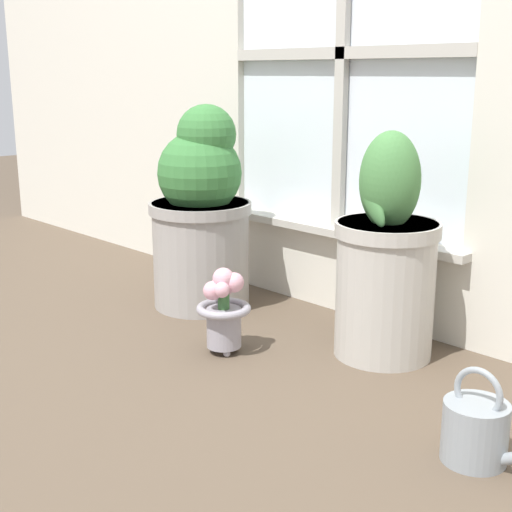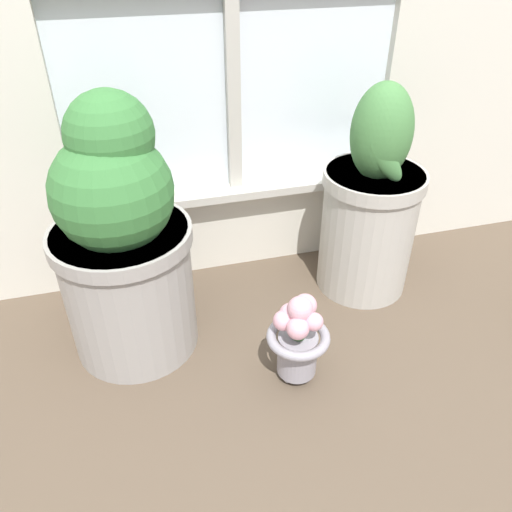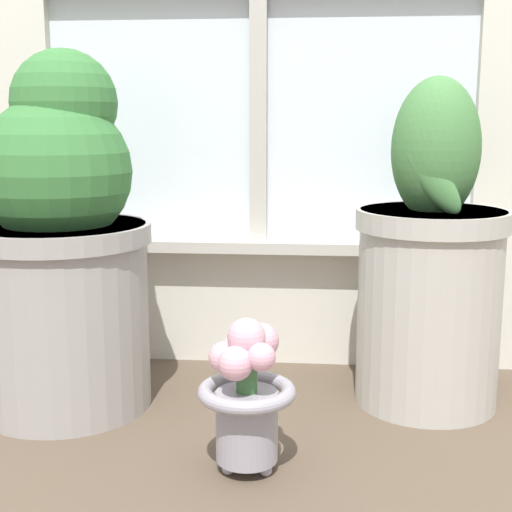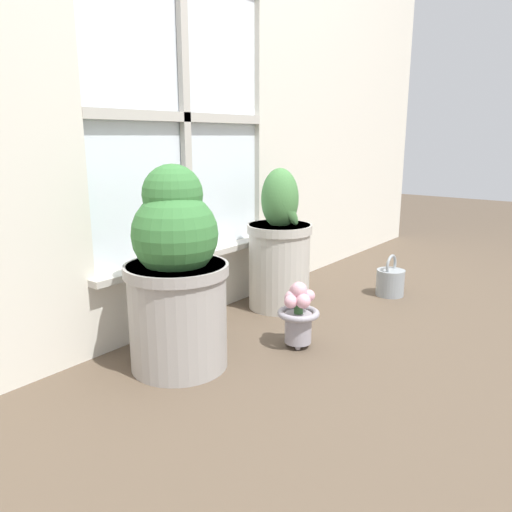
# 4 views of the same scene
# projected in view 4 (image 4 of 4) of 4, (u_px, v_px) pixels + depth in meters

# --- Properties ---
(ground_plane) EXTENTS (10.00, 10.00, 0.00)m
(ground_plane) POSITION_uv_depth(u_px,v_px,m) (333.00, 361.00, 1.69)
(ground_plane) COLOR brown
(potted_plant_left) EXTENTS (0.33, 0.33, 0.66)m
(potted_plant_left) POSITION_uv_depth(u_px,v_px,m) (176.00, 276.00, 1.59)
(potted_plant_left) COLOR #9E9993
(potted_plant_left) RESTS_ON ground_plane
(potted_plant_right) EXTENTS (0.28, 0.28, 0.61)m
(potted_plant_right) POSITION_uv_depth(u_px,v_px,m) (279.00, 250.00, 2.17)
(potted_plant_right) COLOR #B7B2A8
(potted_plant_right) RESTS_ON ground_plane
(flower_vase) EXTENTS (0.15, 0.15, 0.24)m
(flower_vase) POSITION_uv_depth(u_px,v_px,m) (298.00, 313.00, 1.78)
(flower_vase) COLOR #99939E
(flower_vase) RESTS_ON ground_plane
(watering_can) EXTENTS (0.24, 0.13, 0.20)m
(watering_can) POSITION_uv_depth(u_px,v_px,m) (390.00, 281.00, 2.38)
(watering_can) COLOR gray
(watering_can) RESTS_ON ground_plane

